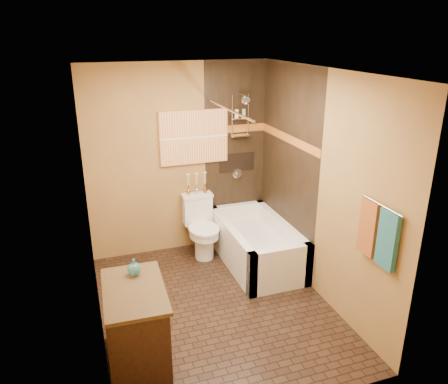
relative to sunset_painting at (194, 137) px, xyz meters
name	(u,v)px	position (x,y,z in m)	size (l,w,h in m)	color
floor	(215,306)	(-0.20, -1.48, -1.55)	(3.00, 3.00, 0.00)	black
wall_left	(90,216)	(-1.40, -1.48, -0.30)	(0.02, 3.00, 2.50)	#A97C41
wall_right	(320,187)	(1.00, -1.48, -0.30)	(0.02, 3.00, 2.50)	#A97C41
wall_back	(179,160)	(-0.20, 0.02, -0.30)	(2.40, 0.02, 2.50)	#A97C41
wall_front	(281,275)	(-0.20, -2.98, -0.30)	(2.40, 0.02, 2.50)	#A97C41
ceiling	(213,71)	(-0.20, -1.48, 0.95)	(3.00, 3.00, 0.00)	silver
alcove_tile_back	(235,155)	(0.57, 0.01, -0.30)	(0.85, 0.01, 2.50)	black
alcove_tile_right	(287,168)	(0.99, -0.73, -0.30)	(0.01, 1.50, 2.50)	black
mosaic_band_back	(236,129)	(0.57, 0.00, 0.07)	(0.85, 0.01, 0.10)	#914D1A
mosaic_band_right	(288,138)	(0.98, -0.73, 0.07)	(0.01, 1.50, 0.10)	#914D1A
alcove_niche	(237,163)	(0.60, 0.01, -0.40)	(0.50, 0.01, 0.25)	black
shower_fixtures	(240,127)	(0.60, -0.10, 0.12)	(0.24, 0.33, 1.16)	silver
curtain_rod	(227,109)	(0.20, -0.73, 0.47)	(0.03, 0.03, 1.55)	silver
towel_bar	(381,205)	(0.95, -2.53, -0.10)	(0.02, 0.02, 0.55)	silver
towel_teal	(388,240)	(0.96, -2.66, -0.37)	(0.05, 0.22, 0.52)	#215C71
towel_rust	(369,227)	(0.96, -2.40, -0.37)	(0.05, 0.22, 0.52)	#9A4B1C
sunset_painting	(194,137)	(0.00, 0.00, 0.00)	(0.90, 0.04, 0.70)	orange
vanity_mirror	(92,214)	(-1.39, -2.04, -0.05)	(0.01, 1.00, 0.90)	white
bathtub	(256,247)	(0.60, -0.73, -1.33)	(0.80, 1.50, 0.55)	white
toilet	(201,226)	(0.00, -0.26, -1.15)	(0.41, 0.60, 0.80)	white
vanity	(136,326)	(-1.12, -2.04, -1.17)	(0.56, 0.88, 0.76)	black
teal_bottle	(134,267)	(-1.07, -1.82, -0.71)	(0.12, 0.12, 0.20)	#256F70
bud_vases	(197,183)	(0.00, -0.09, -0.60)	(0.29, 0.06, 0.28)	#C5843D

